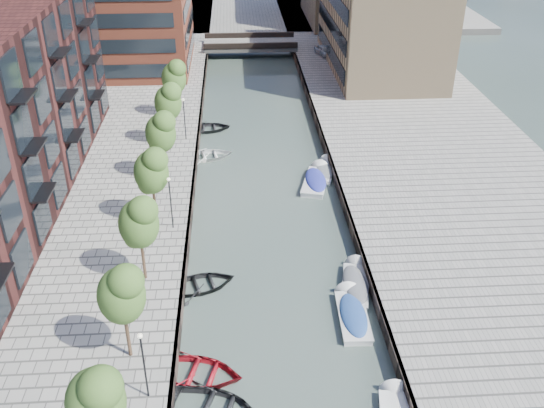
{
  "coord_description": "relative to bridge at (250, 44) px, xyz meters",
  "views": [
    {
      "loc": [
        -2.33,
        -14.03,
        24.73
      ],
      "look_at": [
        0.0,
        22.67,
        3.5
      ],
      "focal_mm": 40.0,
      "sensor_mm": 36.0,
      "label": 1
    }
  ],
  "objects": [
    {
      "name": "tree_2",
      "position": [
        -8.5,
        -54.0,
        3.92
      ],
      "size": [
        2.5,
        2.5,
        5.95
      ],
      "color": "#382619",
      "rests_on": "quay_left"
    },
    {
      "name": "car",
      "position": [
        9.95,
        -4.85,
        0.29
      ],
      "size": [
        2.72,
        4.26,
        1.35
      ],
      "primitive_type": "imported",
      "rotation": [
        0.0,
        0.0,
        0.31
      ],
      "color": "#BABDBF",
      "rests_on": "quay_right"
    },
    {
      "name": "tree_6",
      "position": [
        -8.5,
        -26.0,
        3.92
      ],
      "size": [
        2.5,
        2.5,
        5.95
      ],
      "color": "#382619",
      "rests_on": "quay_left"
    },
    {
      "name": "motorboat_0",
      "position": [
        4.45,
        -57.38,
        -1.19
      ],
      "size": [
        1.91,
        5.08,
        1.67
      ],
      "color": "silver",
      "rests_on": "ground"
    },
    {
      "name": "sloop_4",
      "position": [
        -5.4,
        -27.64,
        -1.39
      ],
      "size": [
        5.32,
        4.03,
        1.04
      ],
      "primitive_type": "imported",
      "rotation": [
        0.0,
        0.0,
        1.67
      ],
      "color": "#242427",
      "rests_on": "ground"
    },
    {
      "name": "motorboat_1",
      "position": [
        5.22,
        -54.36,
        -1.19
      ],
      "size": [
        2.71,
        5.21,
        1.65
      ],
      "color": "beige",
      "rests_on": "ground"
    },
    {
      "name": "quay_wall_right",
      "position": [
        6.1,
        -32.0,
        -0.89
      ],
      "size": [
        0.25,
        140.0,
        1.0
      ],
      "primitive_type": "cube",
      "color": "#332823",
      "rests_on": "ground"
    },
    {
      "name": "tree_0",
      "position": [
        -8.5,
        -68.0,
        3.92
      ],
      "size": [
        2.5,
        2.5,
        5.95
      ],
      "color": "#382619",
      "rests_on": "quay_left"
    },
    {
      "name": "sloop_1",
      "position": [
        -4.99,
        -53.98,
        -1.39
      ],
      "size": [
        5.43,
        4.52,
        0.97
      ],
      "primitive_type": "imported",
      "rotation": [
        0.0,
        0.0,
        1.85
      ],
      "color": "black",
      "rests_on": "ground"
    },
    {
      "name": "tree_1",
      "position": [
        -8.5,
        -61.0,
        3.92
      ],
      "size": [
        2.5,
        2.5,
        5.95
      ],
      "color": "#382619",
      "rests_on": "quay_left"
    },
    {
      "name": "lamp_1",
      "position": [
        -7.2,
        -48.0,
        2.12
      ],
      "size": [
        0.24,
        0.24,
        4.12
      ],
      "color": "black",
      "rests_on": "quay_left"
    },
    {
      "name": "apartment_block",
      "position": [
        -20.0,
        -42.0,
        6.61
      ],
      "size": [
        8.0,
        38.0,
        14.0
      ],
      "primitive_type": "cube",
      "color": "black",
      "rests_on": "quay_left"
    },
    {
      "name": "quay_wall_left",
      "position": [
        -6.1,
        -32.0,
        -0.89
      ],
      "size": [
        0.25,
        140.0,
        1.0
      ],
      "primitive_type": "cube",
      "color": "#332823",
      "rests_on": "ground"
    },
    {
      "name": "tree_3",
      "position": [
        -8.5,
        -47.0,
        3.92
      ],
      "size": [
        2.5,
        2.5,
        5.95
      ],
      "color": "#382619",
      "rests_on": "quay_left"
    },
    {
      "name": "tree_4",
      "position": [
        -8.5,
        -40.0,
        3.92
      ],
      "size": [
        2.5,
        2.5,
        5.95
      ],
      "color": "#382619",
      "rests_on": "quay_left"
    },
    {
      "name": "bridge",
      "position": [
        0.0,
        0.0,
        0.0
      ],
      "size": [
        13.0,
        6.0,
        1.3
      ],
      "color": "gray",
      "rests_on": "ground"
    },
    {
      "name": "quay_right",
      "position": [
        16.0,
        -32.0,
        -0.89
      ],
      "size": [
        20.0,
        140.0,
        1.0
      ],
      "primitive_type": "cube",
      "color": "gray",
      "rests_on": "ground"
    },
    {
      "name": "far_closure",
      "position": [
        0.0,
        28.0,
        -0.89
      ],
      "size": [
        80.0,
        40.0,
        1.0
      ],
      "primitive_type": "cube",
      "color": "gray",
      "rests_on": "ground"
    },
    {
      "name": "tree_5",
      "position": [
        -8.5,
        -33.0,
        3.92
      ],
      "size": [
        2.5,
        2.5,
        5.95
      ],
      "color": "#382619",
      "rests_on": "quay_left"
    },
    {
      "name": "sloop_2",
      "position": [
        -4.86,
        -61.9,
        -1.39
      ],
      "size": [
        5.82,
        4.8,
        1.05
      ],
      "primitive_type": "imported",
      "rotation": [
        0.0,
        0.0,
        1.31
      ],
      "color": "maroon",
      "rests_on": "ground"
    },
    {
      "name": "motorboat_4",
      "position": [
        5.51,
        -37.79,
        -1.21
      ],
      "size": [
        2.69,
        4.81,
        1.52
      ],
      "color": "white",
      "rests_on": "ground"
    },
    {
      "name": "lamp_2",
      "position": [
        -7.2,
        -32.0,
        2.12
      ],
      "size": [
        0.24,
        0.24,
        4.12
      ],
      "color": "black",
      "rests_on": "quay_left"
    },
    {
      "name": "motorboat_3",
      "position": [
        4.5,
        -39.68,
        -1.17
      ],
      "size": [
        3.23,
        5.77,
        1.82
      ],
      "color": "silver",
      "rests_on": "ground"
    },
    {
      "name": "sloop_3",
      "position": [
        -5.13,
        -34.26,
        -1.39
      ],
      "size": [
        5.4,
        4.34,
        1.0
      ],
      "primitive_type": "imported",
      "rotation": [
        0.0,
        0.0,
        1.78
      ],
      "color": "white",
      "rests_on": "ground"
    },
    {
      "name": "tan_block_near",
      "position": [
        16.0,
        -10.0,
        6.61
      ],
      "size": [
        12.0,
        25.0,
        14.0
      ],
      "primitive_type": "cube",
      "color": "tan",
      "rests_on": "quay_right"
    },
    {
      "name": "water",
      "position": [
        0.0,
        -32.0,
        -1.39
      ],
      "size": [
        300.0,
        300.0,
        0.0
      ],
      "primitive_type": "plane",
      "color": "#38473F",
      "rests_on": "ground"
    },
    {
      "name": "lamp_0",
      "position": [
        -7.2,
        -64.0,
        2.12
      ],
      "size": [
        0.24,
        0.24,
        4.12
      ],
      "color": "black",
      "rests_on": "quay_left"
    }
  ]
}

